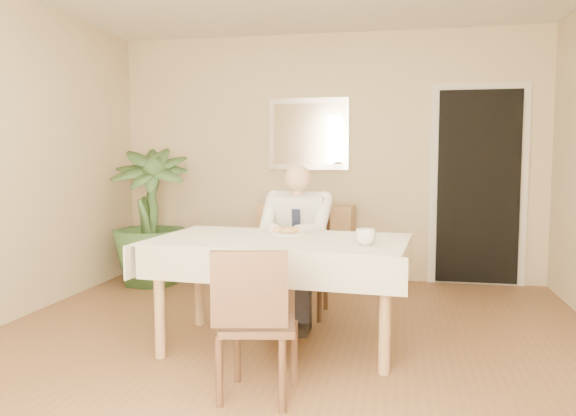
% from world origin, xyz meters
% --- Properties ---
extents(room, '(5.00, 5.02, 2.60)m').
position_xyz_m(room, '(0.00, 0.00, 1.30)').
color(room, brown).
rests_on(room, ground).
extents(window, '(1.34, 0.04, 1.44)m').
position_xyz_m(window, '(0.00, -2.47, 1.45)').
color(window, silver).
rests_on(window, room).
extents(doorway, '(0.96, 0.07, 2.10)m').
position_xyz_m(doorway, '(1.55, 2.46, 1.00)').
color(doorway, silver).
rests_on(doorway, ground).
extents(mirror, '(0.86, 0.04, 0.76)m').
position_xyz_m(mirror, '(-0.20, 2.47, 1.55)').
color(mirror, silver).
rests_on(mirror, room).
extents(dining_table, '(1.80, 1.16, 0.75)m').
position_xyz_m(dining_table, '(-0.03, 0.22, 0.67)').
color(dining_table, tan).
rests_on(dining_table, ground).
extents(chair_far, '(0.47, 0.47, 0.94)m').
position_xyz_m(chair_far, '(-0.03, 1.11, 0.53)').
color(chair_far, '#442717').
rests_on(chair_far, ground).
extents(chair_near, '(0.46, 0.47, 0.83)m').
position_xyz_m(chair_near, '(0.02, -0.67, 0.47)').
color(chair_near, '#442717').
rests_on(chair_near, ground).
extents(seated_man, '(0.48, 0.72, 1.24)m').
position_xyz_m(seated_man, '(-0.03, 0.82, 0.69)').
color(seated_man, silver).
rests_on(seated_man, ground).
extents(plate, '(0.26, 0.26, 0.02)m').
position_xyz_m(plate, '(-0.01, 0.42, 0.76)').
color(plate, white).
rests_on(plate, dining_table).
extents(food, '(0.14, 0.14, 0.06)m').
position_xyz_m(food, '(-0.01, 0.42, 0.78)').
color(food, '#9C7040').
rests_on(food, dining_table).
extents(knife, '(0.01, 0.13, 0.01)m').
position_xyz_m(knife, '(0.03, 0.36, 0.78)').
color(knife, silver).
rests_on(knife, dining_table).
extents(fork, '(0.01, 0.13, 0.01)m').
position_xyz_m(fork, '(-0.05, 0.36, 0.78)').
color(fork, silver).
rests_on(fork, dining_table).
extents(coffee_mug, '(0.16, 0.16, 0.10)m').
position_xyz_m(coffee_mug, '(0.56, 0.06, 0.80)').
color(coffee_mug, white).
rests_on(coffee_mug, dining_table).
extents(sideboard, '(1.03, 0.41, 0.80)m').
position_xyz_m(sideboard, '(-0.20, 2.32, 0.40)').
color(sideboard, tan).
rests_on(sideboard, ground).
extents(photo_frame_left, '(0.10, 0.02, 0.14)m').
position_xyz_m(photo_frame_left, '(-0.66, 2.38, 0.87)').
color(photo_frame_left, silver).
rests_on(photo_frame_left, sideboard).
extents(photo_frame_center, '(0.10, 0.02, 0.14)m').
position_xyz_m(photo_frame_center, '(-0.38, 2.32, 0.87)').
color(photo_frame_center, silver).
rests_on(photo_frame_center, sideboard).
extents(photo_frame_right, '(0.10, 0.02, 0.14)m').
position_xyz_m(photo_frame_right, '(-0.07, 2.38, 0.87)').
color(photo_frame_right, silver).
rests_on(photo_frame_right, sideboard).
extents(potted_palm, '(0.96, 0.96, 1.40)m').
position_xyz_m(potted_palm, '(-1.74, 1.85, 0.70)').
color(potted_palm, '#305026').
rests_on(potted_palm, ground).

